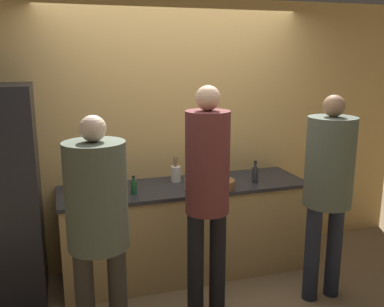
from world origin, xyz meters
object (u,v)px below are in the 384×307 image
at_px(bottle_clear, 188,183).
at_px(cup_red, 198,178).
at_px(person_left, 97,214).
at_px(person_right, 329,178).
at_px(bottle_green, 134,187).
at_px(person_center, 207,185).
at_px(utensil_crock, 176,173).
at_px(fruit_bowl, 219,184).
at_px(bottle_dark, 255,174).
at_px(potted_plant, 213,164).

distance_m(bottle_clear, cup_red, 0.26).
relative_size(person_left, person_right, 0.97).
distance_m(person_right, bottle_green, 1.65).
relative_size(person_center, utensil_crock, 7.50).
height_order(person_left, person_right, person_right).
bearing_deg(bottle_clear, fruit_bowl, -6.35).
distance_m(utensil_crock, bottle_dark, 0.76).
height_order(person_right, utensil_crock, person_right).
height_order(utensil_crock, potted_plant, same).
height_order(bottle_green, bottle_clear, bottle_clear).
bearing_deg(bottle_dark, person_right, -63.03).
bearing_deg(fruit_bowl, cup_red, 118.10).
distance_m(fruit_bowl, potted_plant, 0.39).
bearing_deg(utensil_crock, bottle_dark, -20.26).
bearing_deg(utensil_crock, bottle_clear, -84.62).
bearing_deg(bottle_clear, bottle_dark, 3.18).
relative_size(bottle_green, potted_plant, 0.66).
relative_size(person_left, bottle_dark, 8.06).
relative_size(person_center, bottle_dark, 8.78).
xyz_separation_m(person_left, utensil_crock, (0.84, 1.10, -0.09)).
bearing_deg(person_right, fruit_bowl, 140.79).
height_order(person_left, utensil_crock, person_left).
distance_m(bottle_green, bottle_dark, 1.16).
distance_m(fruit_bowl, bottle_dark, 0.40).
bearing_deg(cup_red, utensil_crock, 152.92).
bearing_deg(bottle_green, utensil_crock, 29.11).
bearing_deg(bottle_dark, bottle_clear, -176.82).
xyz_separation_m(bottle_dark, bottle_clear, (-0.68, -0.04, -0.02)).
height_order(person_center, bottle_dark, person_center).
bearing_deg(cup_red, fruit_bowl, -61.90).
relative_size(person_right, bottle_dark, 8.34).
height_order(bottle_green, cup_red, bottle_green).
bearing_deg(utensil_crock, person_left, -127.48).
bearing_deg(bottle_dark, cup_red, 162.43).
xyz_separation_m(cup_red, potted_plant, (0.20, 0.13, 0.09)).
xyz_separation_m(person_center, bottle_dark, (0.71, 0.62, -0.14)).
bearing_deg(cup_red, bottle_green, -166.57).
relative_size(person_left, fruit_bowl, 5.90).
bearing_deg(person_center, bottle_dark, 41.36).
bearing_deg(bottle_green, potted_plant, 18.76).
relative_size(person_left, person_center, 0.92).
relative_size(fruit_bowl, bottle_green, 1.78).
relative_size(bottle_clear, potted_plant, 0.68).
bearing_deg(person_right, potted_plant, 124.16).
distance_m(person_center, bottle_dark, 0.95).
relative_size(person_right, bottle_green, 10.85).
bearing_deg(bottle_clear, utensil_crock, 95.38).
relative_size(utensil_crock, bottle_dark, 1.17).
relative_size(person_left, utensil_crock, 6.88).
relative_size(utensil_crock, bottle_clear, 1.47).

